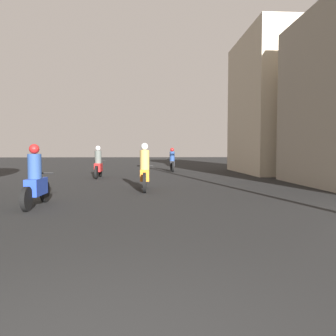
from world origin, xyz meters
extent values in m
cylinder|color=black|center=(-2.29, 7.10, 0.28)|extent=(0.10, 0.56, 0.56)
cylinder|color=black|center=(-2.29, 5.77, 0.28)|extent=(0.10, 0.56, 0.56)
cube|color=#1E389E|center=(-2.29, 6.44, 0.49)|extent=(0.30, 0.87, 0.41)
cylinder|color=black|center=(-2.29, 6.87, 0.79)|extent=(0.60, 0.04, 0.04)
cylinder|color=navy|center=(-2.29, 6.35, 0.99)|extent=(0.32, 0.32, 0.60)
sphere|color=#A51919|center=(-2.29, 6.35, 1.41)|extent=(0.24, 0.24, 0.24)
cylinder|color=black|center=(0.33, 10.23, 0.33)|extent=(0.10, 0.66, 0.66)
cylinder|color=black|center=(0.33, 8.83, 0.33)|extent=(0.10, 0.66, 0.66)
cube|color=orange|center=(0.33, 9.53, 0.52)|extent=(0.30, 0.77, 0.39)
cylinder|color=black|center=(0.33, 9.98, 0.82)|extent=(0.60, 0.04, 0.04)
cylinder|color=#B28E47|center=(0.33, 9.45, 1.05)|extent=(0.32, 0.32, 0.67)
sphere|color=silver|center=(0.33, 9.45, 1.50)|extent=(0.24, 0.24, 0.24)
cylinder|color=black|center=(-2.01, 15.27, 0.32)|extent=(0.10, 0.64, 0.64)
cylinder|color=black|center=(-2.01, 13.96, 0.32)|extent=(0.10, 0.64, 0.64)
cube|color=red|center=(-2.01, 14.62, 0.52)|extent=(0.30, 0.85, 0.41)
cylinder|color=black|center=(-2.01, 15.04, 0.83)|extent=(0.60, 0.04, 0.04)
cylinder|color=#4C514C|center=(-2.01, 14.53, 1.04)|extent=(0.32, 0.32, 0.62)
sphere|color=silver|center=(-2.01, 14.53, 1.47)|extent=(0.24, 0.24, 0.24)
cylinder|color=black|center=(1.99, 20.02, 0.32)|extent=(0.10, 0.64, 0.64)
cylinder|color=black|center=(1.99, 18.64, 0.32)|extent=(0.10, 0.64, 0.64)
cube|color=black|center=(1.99, 19.33, 0.50)|extent=(0.30, 0.75, 0.35)
cylinder|color=black|center=(1.99, 19.77, 0.77)|extent=(0.60, 0.04, 0.04)
cylinder|color=navy|center=(1.99, 19.25, 0.98)|extent=(0.32, 0.32, 0.61)
sphere|color=#A51919|center=(1.99, 19.25, 1.40)|extent=(0.24, 0.24, 0.24)
cube|color=beige|center=(8.18, 17.80, 4.09)|extent=(4.23, 6.84, 8.18)
camera|label=1|loc=(0.46, -1.73, 1.39)|focal=35.00mm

